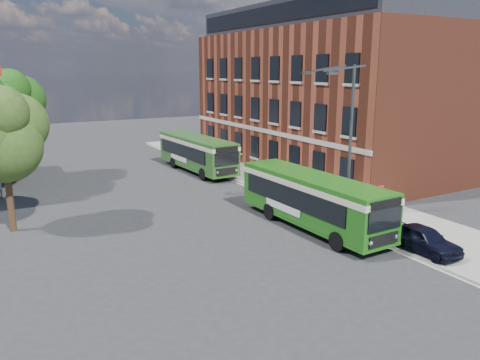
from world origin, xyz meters
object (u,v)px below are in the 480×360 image
bus_front (312,196)px  parked_car (424,239)px  bus_rear (197,151)px  street_lamp (346,141)px

bus_front → parked_car: size_ratio=2.83×
bus_rear → parked_car: 22.77m
street_lamp → parked_car: size_ratio=2.38×
bus_front → street_lamp: bearing=2.5°
bus_front → bus_rear: (0.49, 16.87, -0.00)m
street_lamp → bus_front: 3.76m
bus_front → bus_rear: size_ratio=1.01×
street_lamp → bus_rear: street_lamp is taller
bus_front → bus_rear: bearing=88.3°
bus_rear → parked_car: (1.80, -22.68, -1.04)m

